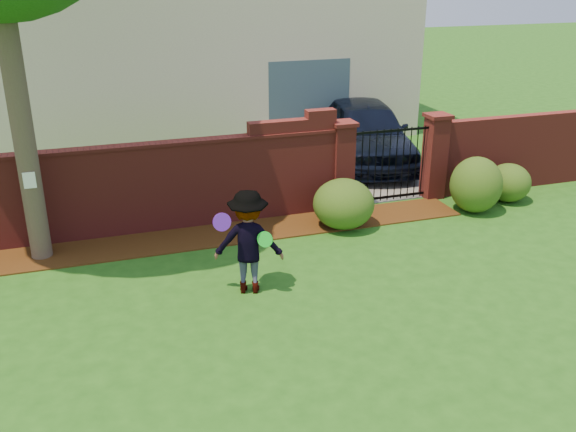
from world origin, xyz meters
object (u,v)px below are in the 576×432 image
object	(u,v)px
frisbee_purple	(222,222)
man	(248,243)
frisbee_green	(265,239)
car	(368,134)

from	to	relation	value
frisbee_purple	man	bearing A→B (deg)	22.73
man	frisbee_green	world-z (taller)	man
frisbee_purple	frisbee_green	bearing A→B (deg)	-5.97
car	frisbee_green	size ratio (longest dim) A/B	19.15
car	frisbee_purple	distance (m)	7.76
car	man	world-z (taller)	man
man	frisbee_purple	bearing A→B (deg)	41.70
man	car	bearing A→B (deg)	-110.64
car	frisbee_green	world-z (taller)	car
man	frisbee_green	size ratio (longest dim) A/B	6.76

